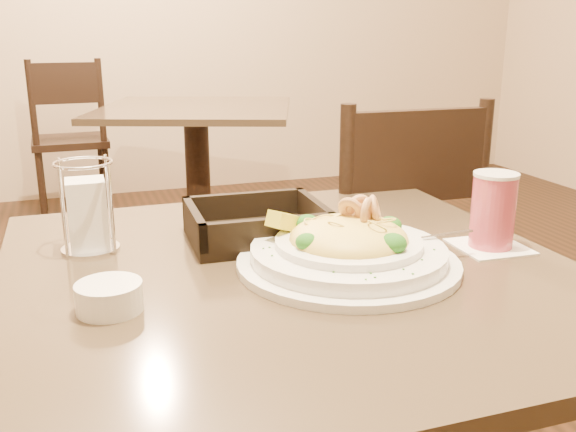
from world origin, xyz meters
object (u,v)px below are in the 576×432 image
object	(u,v)px
dining_chair_far	(69,135)
butter_ramekin	(109,297)
dining_chair_near	(387,258)
drink_glass	(493,211)
pasta_bowl	(348,248)
bread_basket	(256,228)
side_plate	(288,222)
background_table	(197,153)
main_table	(292,392)
napkin_caddy	(87,212)

from	to	relation	value
dining_chair_far	butter_ramekin	size ratio (longest dim) A/B	10.30
dining_chair_near	butter_ramekin	distance (m)	1.00
drink_glass	dining_chair_near	bearing A→B (deg)	79.78
dining_chair_near	pasta_bowl	size ratio (longest dim) A/B	2.35
bread_basket	butter_ramekin	world-z (taller)	bread_basket
pasta_bowl	side_plate	world-z (taller)	pasta_bowl
bread_basket	butter_ramekin	xyz separation A→B (m)	(-0.27, -0.23, -0.00)
background_table	dining_chair_far	bearing A→B (deg)	126.81
dining_chair_near	butter_ramekin	bearing A→B (deg)	40.65
background_table	butter_ramekin	xyz separation A→B (m)	(-0.55, -2.27, 0.25)
main_table	drink_glass	bearing A→B (deg)	-3.33
napkin_caddy	dining_chair_far	bearing A→B (deg)	90.50
side_plate	pasta_bowl	bearing A→B (deg)	-86.32
pasta_bowl	butter_ramekin	xyz separation A→B (m)	(-0.37, -0.05, -0.01)
dining_chair_far	pasta_bowl	xyz separation A→B (m)	(0.41, -3.01, 0.26)
pasta_bowl	butter_ramekin	size ratio (longest dim) A/B	4.39
background_table	butter_ramekin	size ratio (longest dim) A/B	12.76
bread_basket	side_plate	size ratio (longest dim) A/B	1.44
background_table	napkin_caddy	distance (m)	2.10
bread_basket	napkin_caddy	xyz separation A→B (m)	(-0.29, 0.04, 0.04)
main_table	napkin_caddy	xyz separation A→B (m)	(-0.30, 0.19, 0.30)
bread_basket	side_plate	xyz separation A→B (m)	(0.08, 0.07, -0.02)
background_table	dining_chair_far	size ratio (longest dim) A/B	1.24
background_table	dining_chair_near	bearing A→B (deg)	-83.24
main_table	dining_chair_far	size ratio (longest dim) A/B	0.97
main_table	bread_basket	bearing A→B (deg)	95.82
main_table	butter_ramekin	xyz separation A→B (m)	(-0.29, -0.07, 0.25)
dining_chair_far	drink_glass	xyz separation A→B (m)	(0.69, -3.00, 0.29)
main_table	drink_glass	xyz separation A→B (m)	(0.36, -0.02, 0.29)
background_table	dining_chair_near	xyz separation A→B (m)	(0.20, -1.65, 0.00)
background_table	butter_ramekin	bearing A→B (deg)	-103.68
drink_glass	side_plate	xyz separation A→B (m)	(-0.29, 0.24, -0.06)
pasta_bowl	dining_chair_near	bearing A→B (deg)	56.61
dining_chair_near	pasta_bowl	world-z (taller)	dining_chair_near
dining_chair_near	pasta_bowl	distance (m)	0.73
drink_glass	background_table	bearing A→B (deg)	92.45
dining_chair_near	side_plate	size ratio (longest dim) A/B	5.51
pasta_bowl	side_plate	xyz separation A→B (m)	(-0.02, 0.25, -0.03)
main_table	side_plate	world-z (taller)	side_plate
dining_chair_near	pasta_bowl	bearing A→B (deg)	57.83
dining_chair_far	side_plate	distance (m)	2.80
main_table	butter_ramekin	bearing A→B (deg)	-165.46
drink_glass	butter_ramekin	size ratio (longest dim) A/B	1.48
main_table	side_plate	size ratio (longest dim) A/B	5.33
background_table	drink_glass	xyz separation A→B (m)	(0.09, -2.21, 0.29)
dining_chair_near	napkin_caddy	xyz separation A→B (m)	(-0.76, -0.35, 0.30)
drink_glass	butter_ramekin	distance (m)	0.65
background_table	pasta_bowl	world-z (taller)	pasta_bowl
drink_glass	napkin_caddy	distance (m)	0.69
background_table	side_plate	distance (m)	2.00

